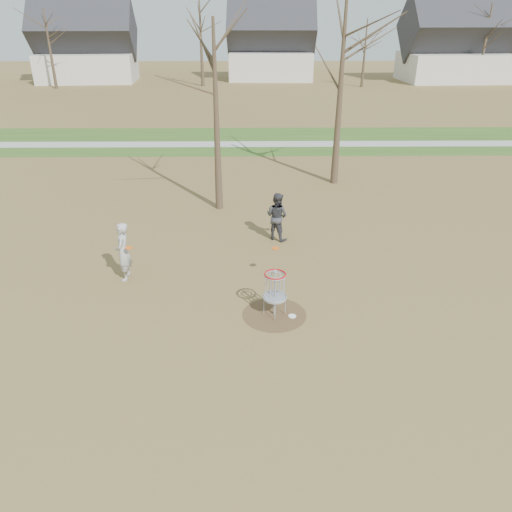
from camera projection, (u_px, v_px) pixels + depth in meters
The scene contains 11 objects.
ground at pixel (274, 315), 13.99m from camera, with size 160.00×160.00×0.00m, color brown.
green_band at pixel (260, 141), 32.84m from camera, with size 160.00×8.00×0.01m, color #2D5119.
footpath at pixel (260, 144), 31.94m from camera, with size 160.00×1.50×0.01m, color #9E9E99.
dirt_circle at pixel (274, 314), 13.99m from camera, with size 1.80×1.80×0.01m, color #47331E.
player_standing at pixel (123, 252), 15.48m from camera, with size 0.69×0.45×1.88m, color #ADADAD.
player_throwing at pixel (277, 216), 18.27m from camera, with size 0.87×0.68×1.79m, color #38383D.
disc_grounded at pixel (292, 316), 13.89m from camera, with size 0.22×0.22×0.02m, color white.
discs_in_play at pixel (206, 248), 15.26m from camera, with size 4.69×0.34×0.13m.
disc_golf_basket at pixel (275, 286), 13.59m from camera, with size 0.64×0.64×1.35m.
bare_trees at pixel (277, 41), 43.78m from camera, with size 52.62×44.98×9.00m.
houses_row at pixel (291, 50), 59.66m from camera, with size 56.51×10.01×7.26m.
Camera 1 is at (-0.66, -11.83, 7.65)m, focal length 35.00 mm.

